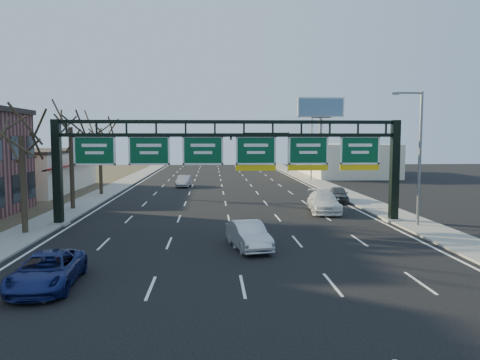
{
  "coord_description": "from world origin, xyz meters",
  "views": [
    {
      "loc": [
        -1.2,
        -24.3,
        5.95
      ],
      "look_at": [
        0.62,
        6.16,
        3.2
      ],
      "focal_mm": 35.0,
      "sensor_mm": 36.0,
      "label": 1
    }
  ],
  "objects": [
    {
      "name": "sidewalk_left",
      "position": [
        -12.8,
        20.0,
        0.06
      ],
      "size": [
        3.0,
        120.0,
        0.12
      ],
      "primitive_type": "cube",
      "color": "gray",
      "rests_on": "ground"
    },
    {
      "name": "ground",
      "position": [
        0.0,
        0.0,
        0.0
      ],
      "size": [
        160.0,
        160.0,
        0.0
      ],
      "primitive_type": "plane",
      "color": "black",
      "rests_on": "ground"
    },
    {
      "name": "billboard_right",
      "position": [
        15.0,
        44.98,
        9.06
      ],
      "size": [
        7.0,
        0.5,
        12.0
      ],
      "color": "slate",
      "rests_on": "ground"
    },
    {
      "name": "streetlight_far",
      "position": [
        12.47,
        40.0,
        5.08
      ],
      "size": [
        2.15,
        0.22,
        9.0
      ],
      "color": "slate",
      "rests_on": "sidewalk_right"
    },
    {
      "name": "car_blue_suv",
      "position": [
        -7.81,
        -5.62,
        0.68
      ],
      "size": [
        2.5,
        5.01,
        1.37
      ],
      "primitive_type": "imported",
      "rotation": [
        0.0,
        0.0,
        0.05
      ],
      "color": "navy",
      "rests_on": "ground"
    },
    {
      "name": "cream_strip",
      "position": [
        -21.48,
        29.0,
        2.36
      ],
      "size": [
        10.9,
        18.4,
        4.7
      ],
      "color": "beige",
      "rests_on": "ground"
    },
    {
      "name": "car_white_wagon",
      "position": [
        7.74,
        12.46,
        0.82
      ],
      "size": [
        2.88,
        5.89,
        1.65
      ],
      "primitive_type": "imported",
      "rotation": [
        0.0,
        0.0,
        -0.1
      ],
      "color": "white",
      "rests_on": "ground"
    },
    {
      "name": "tree_far",
      "position": [
        -12.8,
        25.0,
        7.48
      ],
      "size": [
        3.6,
        3.6,
        8.86
      ],
      "color": "black",
      "rests_on": "sidewalk_left"
    },
    {
      "name": "car_silver_sedan",
      "position": [
        0.73,
        0.41,
        0.73
      ],
      "size": [
        2.42,
        4.64,
        1.46
      ],
      "primitive_type": "imported",
      "rotation": [
        0.0,
        0.0,
        0.21
      ],
      "color": "#BBBCC1",
      "rests_on": "ground"
    },
    {
      "name": "car_grey_far",
      "position": [
        10.5,
        18.25,
        0.72
      ],
      "size": [
        2.42,
        4.47,
        1.44
      ],
      "primitive_type": "imported",
      "rotation": [
        0.0,
        0.0,
        -0.17
      ],
      "color": "#424447",
      "rests_on": "ground"
    },
    {
      "name": "tree_gantry",
      "position": [
        -12.8,
        5.0,
        7.11
      ],
      "size": [
        3.6,
        3.6,
        8.48
      ],
      "color": "black",
      "rests_on": "sidewalk_left"
    },
    {
      "name": "traffic_signal_mast",
      "position": [
        5.69,
        55.0,
        5.5
      ],
      "size": [
        10.16,
        0.54,
        7.0
      ],
      "color": "black",
      "rests_on": "ground"
    },
    {
      "name": "streetlight_near",
      "position": [
        12.47,
        6.0,
        5.08
      ],
      "size": [
        2.15,
        0.22,
        9.0
      ],
      "color": "slate",
      "rests_on": "sidewalk_right"
    },
    {
      "name": "building_right_distant",
      "position": [
        20.0,
        50.0,
        2.5
      ],
      "size": [
        12.0,
        20.0,
        5.0
      ],
      "primitive_type": "cube",
      "color": "beige",
      "rests_on": "ground"
    },
    {
      "name": "lane_markings",
      "position": [
        0.0,
        20.0,
        0.01
      ],
      "size": [
        21.6,
        120.0,
        0.01
      ],
      "primitive_type": "cube",
      "color": "white",
      "rests_on": "ground"
    },
    {
      "name": "tree_mid",
      "position": [
        -12.8,
        15.0,
        7.85
      ],
      "size": [
        3.6,
        3.6,
        9.24
      ],
      "color": "black",
      "rests_on": "sidewalk_left"
    },
    {
      "name": "car_silver_distant",
      "position": [
        -4.63,
        32.83,
        0.69
      ],
      "size": [
        1.93,
        4.34,
        1.39
      ],
      "primitive_type": "imported",
      "rotation": [
        0.0,
        0.0,
        -0.11
      ],
      "color": "#B0B1B5",
      "rests_on": "ground"
    },
    {
      "name": "sidewalk_right",
      "position": [
        12.8,
        20.0,
        0.06
      ],
      "size": [
        3.0,
        120.0,
        0.12
      ],
      "primitive_type": "cube",
      "color": "gray",
      "rests_on": "ground"
    },
    {
      "name": "sign_gantry",
      "position": [
        0.16,
        8.0,
        4.63
      ],
      "size": [
        24.6,
        1.2,
        7.2
      ],
      "color": "black",
      "rests_on": "ground"
    }
  ]
}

